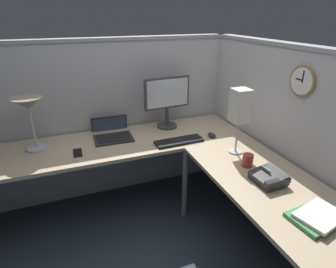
{
  "coord_description": "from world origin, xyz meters",
  "views": [
    {
      "loc": [
        -0.74,
        -1.78,
        1.79
      ],
      "look_at": [
        0.06,
        0.33,
        0.79
      ],
      "focal_mm": 29.69,
      "sensor_mm": 36.0,
      "label": 1
    }
  ],
  "objects_px": {
    "desk_lamp_dome": "(28,108)",
    "desk_lamp_paper": "(240,108)",
    "monitor": "(167,99)",
    "cell_phone": "(78,153)",
    "office_phone": "(269,178)",
    "coffee_mug": "(248,160)",
    "laptop": "(112,133)",
    "computer_mouse": "(212,135)",
    "keyboard": "(179,141)",
    "wall_clock": "(303,81)",
    "book_stack": "(318,217)"
  },
  "relations": [
    {
      "from": "desk_lamp_dome",
      "to": "desk_lamp_paper",
      "type": "height_order",
      "value": "desk_lamp_paper"
    },
    {
      "from": "monitor",
      "to": "cell_phone",
      "type": "height_order",
      "value": "monitor"
    },
    {
      "from": "cell_phone",
      "to": "office_phone",
      "type": "xyz_separation_m",
      "value": [
        1.17,
        -0.9,
        0.03
      ]
    },
    {
      "from": "coffee_mug",
      "to": "cell_phone",
      "type": "bearing_deg",
      "value": 150.54
    },
    {
      "from": "monitor",
      "to": "cell_phone",
      "type": "xyz_separation_m",
      "value": [
        -0.88,
        -0.28,
        -0.29
      ]
    },
    {
      "from": "monitor",
      "to": "laptop",
      "type": "xyz_separation_m",
      "value": [
        -0.56,
        -0.01,
        -0.27
      ]
    },
    {
      "from": "monitor",
      "to": "computer_mouse",
      "type": "height_order",
      "value": "monitor"
    },
    {
      "from": "cell_phone",
      "to": "coffee_mug",
      "type": "xyz_separation_m",
      "value": [
        1.17,
        -0.66,
        0.04
      ]
    },
    {
      "from": "laptop",
      "to": "keyboard",
      "type": "distance_m",
      "value": 0.64
    },
    {
      "from": "keyboard",
      "to": "wall_clock",
      "type": "relative_size",
      "value": 1.95
    },
    {
      "from": "desk_lamp_dome",
      "to": "monitor",
      "type": "bearing_deg",
      "value": 3.22
    },
    {
      "from": "office_phone",
      "to": "cell_phone",
      "type": "bearing_deg",
      "value": 142.35
    },
    {
      "from": "desk_lamp_paper",
      "to": "office_phone",
      "type": "bearing_deg",
      "value": -95.62
    },
    {
      "from": "desk_lamp_paper",
      "to": "wall_clock",
      "type": "bearing_deg",
      "value": -38.16
    },
    {
      "from": "office_phone",
      "to": "desk_lamp_paper",
      "type": "distance_m",
      "value": 0.58
    },
    {
      "from": "coffee_mug",
      "to": "office_phone",
      "type": "bearing_deg",
      "value": -90.35
    },
    {
      "from": "book_stack",
      "to": "desk_lamp_paper",
      "type": "distance_m",
      "value": 0.93
    },
    {
      "from": "desk_lamp_paper",
      "to": "monitor",
      "type": "bearing_deg",
      "value": 114.9
    },
    {
      "from": "coffee_mug",
      "to": "wall_clock",
      "type": "height_order",
      "value": "wall_clock"
    },
    {
      "from": "laptop",
      "to": "keyboard",
      "type": "bearing_deg",
      "value": -34.78
    },
    {
      "from": "office_phone",
      "to": "book_stack",
      "type": "height_order",
      "value": "office_phone"
    },
    {
      "from": "desk_lamp_paper",
      "to": "wall_clock",
      "type": "relative_size",
      "value": 2.41
    },
    {
      "from": "computer_mouse",
      "to": "coffee_mug",
      "type": "distance_m",
      "value": 0.56
    },
    {
      "from": "laptop",
      "to": "office_phone",
      "type": "height_order",
      "value": "laptop"
    },
    {
      "from": "keyboard",
      "to": "computer_mouse",
      "type": "distance_m",
      "value": 0.33
    },
    {
      "from": "book_stack",
      "to": "desk_lamp_paper",
      "type": "height_order",
      "value": "desk_lamp_paper"
    },
    {
      "from": "laptop",
      "to": "computer_mouse",
      "type": "bearing_deg",
      "value": -22.98
    },
    {
      "from": "desk_lamp_dome",
      "to": "office_phone",
      "type": "relative_size",
      "value": 2.13
    },
    {
      "from": "coffee_mug",
      "to": "keyboard",
      "type": "bearing_deg",
      "value": 119.43
    },
    {
      "from": "coffee_mug",
      "to": "computer_mouse",
      "type": "bearing_deg",
      "value": 88.62
    },
    {
      "from": "monitor",
      "to": "cell_phone",
      "type": "distance_m",
      "value": 0.97
    },
    {
      "from": "desk_lamp_paper",
      "to": "coffee_mug",
      "type": "xyz_separation_m",
      "value": [
        -0.04,
        -0.23,
        -0.34
      ]
    },
    {
      "from": "cell_phone",
      "to": "wall_clock",
      "type": "distance_m",
      "value": 1.79
    },
    {
      "from": "wall_clock",
      "to": "office_phone",
      "type": "bearing_deg",
      "value": -149.2
    },
    {
      "from": "desk_lamp_dome",
      "to": "book_stack",
      "type": "xyz_separation_m",
      "value": [
        1.5,
        -1.51,
        -0.34
      ]
    },
    {
      "from": "monitor",
      "to": "coffee_mug",
      "type": "distance_m",
      "value": 1.01
    },
    {
      "from": "desk_lamp_paper",
      "to": "coffee_mug",
      "type": "height_order",
      "value": "desk_lamp_paper"
    },
    {
      "from": "monitor",
      "to": "book_stack",
      "type": "bearing_deg",
      "value": -79.28
    },
    {
      "from": "coffee_mug",
      "to": "desk_lamp_dome",
      "type": "bearing_deg",
      "value": 149.6
    },
    {
      "from": "monitor",
      "to": "desk_lamp_dome",
      "type": "xyz_separation_m",
      "value": [
        -1.2,
        -0.07,
        0.07
      ]
    },
    {
      "from": "book_stack",
      "to": "office_phone",
      "type": "bearing_deg",
      "value": 91.78
    },
    {
      "from": "desk_lamp_paper",
      "to": "keyboard",
      "type": "bearing_deg",
      "value": 137.04
    },
    {
      "from": "computer_mouse",
      "to": "book_stack",
      "type": "distance_m",
      "value": 1.2
    },
    {
      "from": "keyboard",
      "to": "office_phone",
      "type": "height_order",
      "value": "office_phone"
    },
    {
      "from": "book_stack",
      "to": "wall_clock",
      "type": "xyz_separation_m",
      "value": [
        0.35,
        0.61,
        0.6
      ]
    },
    {
      "from": "cell_phone",
      "to": "book_stack",
      "type": "distance_m",
      "value": 1.75
    },
    {
      "from": "cell_phone",
      "to": "coffee_mug",
      "type": "bearing_deg",
      "value": -28.21
    },
    {
      "from": "keyboard",
      "to": "book_stack",
      "type": "bearing_deg",
      "value": -76.41
    },
    {
      "from": "coffee_mug",
      "to": "desk_lamp_paper",
      "type": "bearing_deg",
      "value": 78.85
    },
    {
      "from": "book_stack",
      "to": "wall_clock",
      "type": "distance_m",
      "value": 0.92
    }
  ]
}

